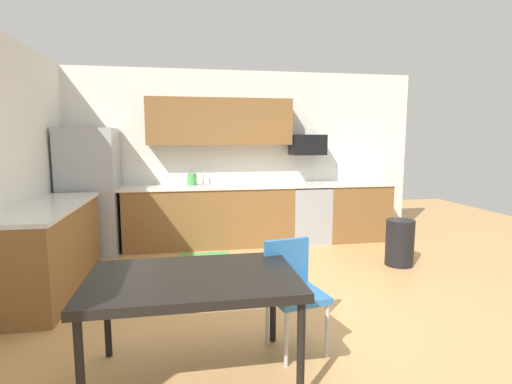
# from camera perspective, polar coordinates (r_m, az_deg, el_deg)

# --- Properties ---
(ground_plane) EXTENTS (12.00, 12.00, 0.00)m
(ground_plane) POSITION_cam_1_polar(r_m,az_deg,el_deg) (4.11, 2.57, -15.85)
(ground_plane) COLOR tan
(wall_back) EXTENTS (5.80, 0.10, 2.70)m
(wall_back) POSITION_cam_1_polar(r_m,az_deg,el_deg) (6.39, -2.63, 5.08)
(wall_back) COLOR silver
(wall_back) RESTS_ON ground
(cabinet_run_back) EXTENTS (2.54, 0.60, 0.90)m
(cabinet_run_back) POSITION_cam_1_polar(r_m,az_deg,el_deg) (6.10, -6.65, -3.61)
(cabinet_run_back) COLOR brown
(cabinet_run_back) RESTS_ON ground
(cabinet_run_back_right) EXTENTS (1.01, 0.60, 0.90)m
(cabinet_run_back_right) POSITION_cam_1_polar(r_m,az_deg,el_deg) (6.68, 14.17, -2.81)
(cabinet_run_back_right) COLOR brown
(cabinet_run_back_right) RESTS_ON ground
(cabinet_run_left) EXTENTS (0.60, 2.00, 0.90)m
(cabinet_run_left) POSITION_cam_1_polar(r_m,az_deg,el_deg) (4.86, -27.56, -7.41)
(cabinet_run_left) COLOR brown
(cabinet_run_left) RESTS_ON ground
(countertop_back) EXTENTS (4.80, 0.64, 0.04)m
(countertop_back) POSITION_cam_1_polar(r_m,az_deg,el_deg) (6.08, -2.17, 0.87)
(countertop_back) COLOR silver
(countertop_back) RESTS_ON cabinet_run_back
(countertop_left) EXTENTS (0.64, 2.00, 0.04)m
(countertop_left) POSITION_cam_1_polar(r_m,az_deg,el_deg) (4.76, -27.92, -1.93)
(countertop_left) COLOR silver
(countertop_left) RESTS_ON cabinet_run_left
(upper_cabinets_back) EXTENTS (2.20, 0.34, 0.70)m
(upper_cabinets_back) POSITION_cam_1_polar(r_m,az_deg,el_deg) (6.13, -5.21, 10.08)
(upper_cabinets_back) COLOR brown
(refrigerator) EXTENTS (0.76, 0.70, 1.79)m
(refrigerator) POSITION_cam_1_polar(r_m,az_deg,el_deg) (6.09, -22.81, 0.05)
(refrigerator) COLOR #9EA0A5
(refrigerator) RESTS_ON ground
(oven_range) EXTENTS (0.60, 0.60, 0.91)m
(oven_range) POSITION_cam_1_polar(r_m,az_deg,el_deg) (6.39, 7.55, -3.07)
(oven_range) COLOR #999BA0
(oven_range) RESTS_ON ground
(microwave) EXTENTS (0.54, 0.36, 0.32)m
(microwave) POSITION_cam_1_polar(r_m,az_deg,el_deg) (6.37, 7.45, 6.78)
(microwave) COLOR black
(sink_basin) EXTENTS (0.48, 0.40, 0.14)m
(sink_basin) POSITION_cam_1_polar(r_m,az_deg,el_deg) (6.03, -7.53, 0.38)
(sink_basin) COLOR #A5A8AD
(sink_basin) RESTS_ON countertop_back
(sink_faucet) EXTENTS (0.02, 0.02, 0.24)m
(sink_faucet) POSITION_cam_1_polar(r_m,az_deg,el_deg) (6.19, -7.63, 2.05)
(sink_faucet) COLOR #B2B5BA
(sink_faucet) RESTS_ON countertop_back
(dining_table) EXTENTS (1.40, 0.90, 0.73)m
(dining_table) POSITION_cam_1_polar(r_m,az_deg,el_deg) (2.76, -9.06, -13.01)
(dining_table) COLOR black
(dining_table) RESTS_ON ground
(chair_near_table) EXTENTS (0.47, 0.47, 0.85)m
(chair_near_table) POSITION_cam_1_polar(r_m,az_deg,el_deg) (3.18, 5.30, -13.30)
(chair_near_table) COLOR #2D72B7
(chair_near_table) RESTS_ON ground
(trash_bin) EXTENTS (0.36, 0.36, 0.60)m
(trash_bin) POSITION_cam_1_polar(r_m,az_deg,el_deg) (5.51, 20.06, -6.89)
(trash_bin) COLOR black
(trash_bin) RESTS_ON ground
(floor_mat) EXTENTS (0.70, 0.50, 0.01)m
(floor_mat) POSITION_cam_1_polar(r_m,az_deg,el_deg) (5.58, -7.31, -9.42)
(floor_mat) COLOR #4CA54C
(floor_mat) RESTS_ON ground
(kettle) EXTENTS (0.14, 0.14, 0.20)m
(kettle) POSITION_cam_1_polar(r_m,az_deg,el_deg) (6.06, -9.23, 1.71)
(kettle) COLOR #4CA54C
(kettle) RESTS_ON countertop_back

